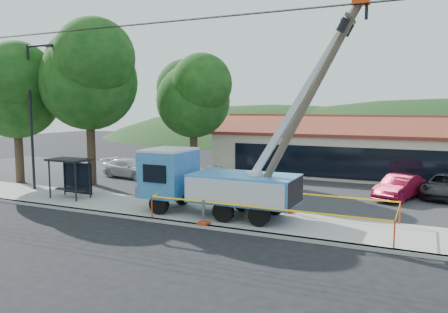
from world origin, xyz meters
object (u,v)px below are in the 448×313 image
car_white (130,179)px  car_dark (445,199)px  utility_truck (213,180)px  car_red (399,201)px  car_silver (213,187)px  bus_shelter (71,169)px  leaning_pole (304,106)px

car_white → car_dark: 20.95m
utility_truck → car_red: bearing=44.3°
utility_truck → car_silver: (-3.40, 6.88, -1.81)m
bus_shelter → car_dark: bus_shelter is taller
car_white → car_dark: car_white is taller
bus_shelter → car_silver: bearing=52.2°
leaning_pole → car_red: 10.10m
car_red → car_silver: bearing=-156.8°
utility_truck → car_dark: 14.02m
utility_truck → car_red: 11.18m
utility_truck → car_red: (7.89, 7.71, -1.81)m
bus_shelter → car_red: size_ratio=0.58×
utility_truck → car_red: utility_truck is taller
car_silver → car_red: 11.32m
utility_truck → car_silver: bearing=116.3°
car_silver → leaning_pole: bearing=-66.1°
bus_shelter → car_dark: (19.29, 9.29, -1.78)m
car_white → car_dark: (20.86, 1.87, 0.00)m
utility_truck → car_white: bearing=144.7°
bus_shelter → car_white: size_ratio=0.51×
utility_truck → car_white: (-10.56, 7.46, -1.81)m
car_red → utility_truck: bearing=-116.7°
leaning_pole → car_white: (-14.93, 7.58, -5.33)m
bus_shelter → car_dark: bearing=27.2°
utility_truck → bus_shelter: size_ratio=4.47×
car_silver → car_red: bearing=-19.9°
utility_truck → bus_shelter: bearing=179.7°
utility_truck → car_dark: size_ratio=2.23×
leaning_pole → utility_truck: bearing=178.4°
car_dark → car_red: bearing=-134.7°
utility_truck → car_silver: 7.89m
car_silver → car_red: car_silver is taller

